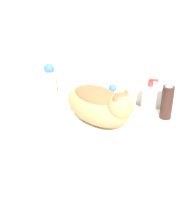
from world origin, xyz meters
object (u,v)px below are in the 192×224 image
Objects in this scene: hairspray_can_black at (167,102)px; cream_tube at (123,167)px; lotion_bottle_white at (50,80)px; soap_pump_bottle at (149,100)px; faucet at (59,101)px; cat at (99,104)px; deodorant_stick at (112,96)px.

cream_tube is at bearing -97.11° from hairspray_can_black.
soap_pump_bottle is at bearing 0.00° from lotion_bottle_white.
soap_pump_bottle is at bearing 93.54° from cream_tube.
faucet is 0.69× the size of lotion_bottle_white.
cat is at bearing -0.23° from faucet.
hairspray_can_black is 0.99× the size of lotion_bottle_white.
faucet is at bearing -170.78° from cat.
lotion_bottle_white is (-0.16, 0.18, 0.02)m from faucet.
faucet reaches higher than cream_tube.
soap_pump_bottle is at bearing 0.00° from deodorant_stick.
hairspray_can_black is 0.98× the size of soap_pump_bottle.
hairspray_can_black is at bearing 0.00° from deodorant_stick.
faucet is (-0.23, 0.06, -0.06)m from cat.
hairspray_can_black is at bearing 69.16° from cat.
hairspray_can_black is 1.11× the size of cream_tube.
lotion_bottle_white is 0.35m from deodorant_stick.
cat is 0.33m from hairspray_can_black.
cat is 1.99× the size of soap_pump_bottle.
soap_pump_bottle is at bearing 180.00° from hairspray_can_black.
cat is 0.29m from cream_tube.
cat is 2.92× the size of faucet.
lotion_bottle_white is (-0.53, -0.00, 0.01)m from soap_pump_bottle.
soap_pump_bottle reaches higher than deodorant_stick.
cat is at bearing -134.32° from hairspray_can_black.
lotion_bottle_white reaches higher than deodorant_stick.
hairspray_can_black is 1.46× the size of deodorant_stick.
cat is 2.02× the size of lotion_bottle_white.
cream_tube is (0.56, -0.44, -0.07)m from lotion_bottle_white.
lotion_bottle_white is 1.47× the size of deodorant_stick.
lotion_bottle_white reaches higher than faucet.
faucet is 0.49m from hairspray_can_black.
cat is 2.03× the size of hairspray_can_black.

